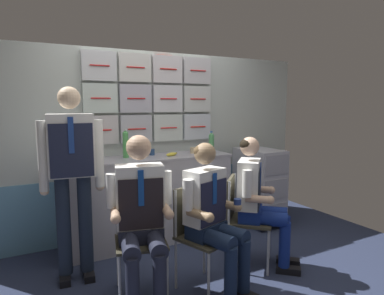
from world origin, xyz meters
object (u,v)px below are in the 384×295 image
Objects in this scene: crew_member_left at (141,210)px; sparkling_bottle_green at (211,143)px; folding_chair_by_counter at (240,211)px; snack_banana at (172,154)px; paper_cup_tan at (84,158)px; crew_member_right at (213,212)px; crew_member_standing at (72,167)px; folding_chair_left at (140,228)px; folding_chair_right at (198,225)px; crew_member_by_counter at (258,196)px; service_trolley at (259,184)px.

crew_member_left reaches higher than sparkling_bottle_green.
snack_banana is (-0.31, 0.89, 0.46)m from folding_chair_by_counter.
sparkling_bottle_green is 3.53× the size of paper_cup_tan.
crew_member_right is at bearing -98.68° from snack_banana.
crew_member_standing is at bearing -166.28° from sparkling_bottle_green.
folding_chair_by_counter is 1.59m from crew_member_standing.
crew_member_left reaches higher than paper_cup_tan.
crew_member_left reaches higher than folding_chair_left.
crew_member_left is 1.06× the size of crew_member_right.
crew_member_right reaches higher than folding_chair_right.
crew_member_right is at bearing -120.59° from sparkling_bottle_green.
crew_member_by_counter is (1.16, 0.01, -0.04)m from crew_member_left.
paper_cup_tan is at bearing 142.70° from folding_chair_by_counter.
folding_chair_right is at bearing -165.14° from folding_chair_by_counter.
crew_member_standing is (-0.96, 0.75, 0.33)m from crew_member_right.
crew_member_left is at bearing 177.63° from folding_chair_right.
folding_chair_left is at bearing -74.53° from paper_cup_tan.
sparkling_bottle_green is (0.68, 1.15, 0.41)m from crew_member_right.
crew_member_by_counter is 1.04m from sparkling_bottle_green.
folding_chair_left is 1.00× the size of folding_chair_by_counter.
crew_member_right is 0.73× the size of crew_member_standing.
snack_banana is at bearing 109.23° from folding_chair_by_counter.
crew_member_left is 0.58m from crew_member_right.
service_trolley is 1.14× the size of folding_chair_by_counter.
sparkling_bottle_green is at bearing 34.63° from folding_chair_left.
crew_member_right reaches higher than service_trolley.
folding_chair_left is 11.37× the size of paper_cup_tan.
folding_chair_right is (0.49, -0.02, -0.20)m from crew_member_left.
crew_member_standing is (-0.91, 0.60, 0.48)m from folding_chair_right.
service_trolley is 0.75× the size of crew_member_left.
folding_chair_right is at bearing -57.12° from paper_cup_tan.
crew_member_standing is 1.22m from snack_banana.
crew_member_by_counter is at bearing -42.51° from folding_chair_by_counter.
crew_member_left is 1.07m from folding_chair_by_counter.
snack_banana reaches higher than folding_chair_left.
service_trolley is 1.21m from crew_member_by_counter.
crew_member_left is at bearing -173.18° from folding_chair_by_counter.
crew_member_right is (0.05, -0.15, 0.15)m from folding_chair_right.
paper_cup_tan is (-1.26, 0.96, 0.47)m from folding_chair_by_counter.
crew_member_left is at bearing -103.81° from folding_chair_left.
service_trolley is at bearing -4.01° from snack_banana.
snack_banana is at bearing -4.13° from paper_cup_tan.
paper_cup_tan is 0.95m from snack_banana.
crew_member_left reaches higher than snack_banana.
service_trolley is at bearing 38.74° from crew_member_right.
crew_member_left reaches higher than service_trolley.
crew_member_right reaches higher than paper_cup_tan.
folding_chair_right is 4.94× the size of snack_banana.
paper_cup_tan is at bearing 175.87° from snack_banana.
folding_chair_left is at bearing -43.20° from crew_member_standing.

